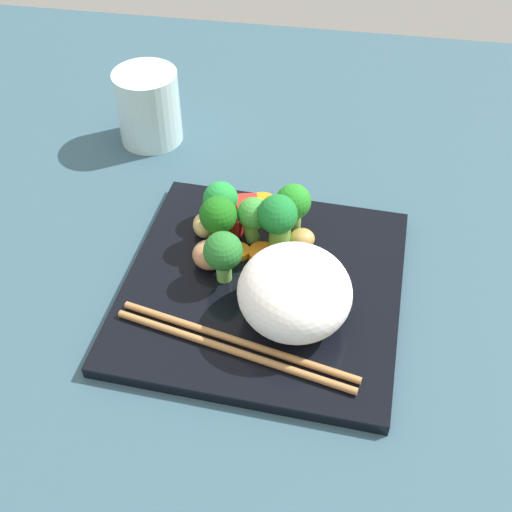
{
  "coord_description": "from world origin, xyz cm",
  "views": [
    {
      "loc": [
        -6.19,
        40.84,
        46.16
      ],
      "look_at": [
        0.89,
        -1.43,
        3.28
      ],
      "focal_mm": 45.79,
      "sensor_mm": 36.0,
      "label": 1
    }
  ],
  "objects": [
    {
      "name": "rice_mound",
      "position": [
        -3.32,
        3.71,
        4.74
      ],
      "size": [
        12.81,
        12.95,
        6.92
      ],
      "primitive_type": "ellipsoid",
      "rotation": [
        0.0,
        0.0,
        0.37
      ],
      "color": "white",
      "rests_on": "square_plate"
    },
    {
      "name": "broccoli_floret_5",
      "position": [
        3.67,
        -0.41,
        4.64
      ],
      "size": [
        3.64,
        3.64,
        5.41
      ],
      "color": "#78C054",
      "rests_on": "square_plate"
    },
    {
      "name": "pepper_chunk_0",
      "position": [
        4.07,
        -6.7,
        2.32
      ],
      "size": [
        2.47,
        2.42,
        2.09
      ],
      "primitive_type": "cube",
      "rotation": [
        0.0,
        0.0,
        1.37
      ],
      "color": "red",
      "rests_on": "square_plate"
    },
    {
      "name": "carrot_slice_1",
      "position": [
        0.01,
        -8.69,
        1.58
      ],
      "size": [
        3.59,
        3.59,
        0.61
      ],
      "primitive_type": "cylinder",
      "rotation": [
        0.0,
        0.0,
        0.35
      ],
      "color": "orange",
      "rests_on": "square_plate"
    },
    {
      "name": "broccoli_floret_0",
      "position": [
        1.91,
        -5.7,
        4.41
      ],
      "size": [
        3.15,
        3.15,
        5.11
      ],
      "color": "#68A34D",
      "rests_on": "square_plate"
    },
    {
      "name": "broccoli_floret_1",
      "position": [
        -1.76,
        -7.85,
        4.72
      ],
      "size": [
        3.54,
        3.54,
        5.44
      ],
      "color": "#7DB250",
      "rests_on": "square_plate"
    },
    {
      "name": "carrot_slice_3",
      "position": [
        2.88,
        -3.41,
        1.6
      ],
      "size": [
        2.94,
        2.94,
        0.64
      ],
      "primitive_type": "cylinder",
      "rotation": [
        0.0,
        0.0,
        2.34
      ],
      "color": "orange",
      "rests_on": "square_plate"
    },
    {
      "name": "square_plate",
      "position": [
        0.0,
        0.0,
        0.64
      ],
      "size": [
        26.71,
        26.71,
        1.28
      ],
      "primitive_type": "cube",
      "rotation": [
        0.0,
        0.0,
        -0.05
      ],
      "color": "black",
      "rests_on": "ground_plane"
    },
    {
      "name": "chicken_piece_4",
      "position": [
        5.42,
        -1.58,
        2.53
      ],
      "size": [
        4.61,
        4.62,
        2.51
      ],
      "primitive_type": "ellipsoid",
      "rotation": [
        0.0,
        0.0,
        5.45
      ],
      "color": "tan",
      "rests_on": "square_plate"
    },
    {
      "name": "pepper_chunk_1",
      "position": [
        2.98,
        -8.57,
        2.41
      ],
      "size": [
        2.81,
        3.34,
        2.26
      ],
      "primitive_type": "cube",
      "rotation": [
        0.0,
        0.0,
        4.97
      ],
      "color": "red",
      "rests_on": "square_plate"
    },
    {
      "name": "carrot_slice_2",
      "position": [
        1.77,
        -10.84,
        1.61
      ],
      "size": [
        4.43,
        4.43,
        0.66
      ],
      "primitive_type": "cylinder",
      "rotation": [
        0.0,
        0.0,
        5.46
      ],
      "color": "orange",
      "rests_on": "square_plate"
    },
    {
      "name": "chopstick_pair",
      "position": [
        1.14,
        7.85,
        1.6
      ],
      "size": [
        21.68,
        6.43,
        0.64
      ],
      "rotation": [
        0.0,
        0.0,
        2.92
      ],
      "color": "#A47342",
      "rests_on": "square_plate"
    },
    {
      "name": "chicken_piece_2",
      "position": [
        -2.99,
        -5.63,
        2.21
      ],
      "size": [
        2.57,
        2.39,
        1.86
      ],
      "primitive_type": "ellipsoid",
      "rotation": [
        0.0,
        0.0,
        3.17
      ],
      "color": "tan",
      "rests_on": "square_plate"
    },
    {
      "name": "broccoli_floret_4",
      "position": [
        -0.64,
        -4.93,
        5.07
      ],
      "size": [
        3.82,
        3.82,
        6.33
      ],
      "color": "#67AA43",
      "rests_on": "square_plate"
    },
    {
      "name": "carrot_slice_0",
      "position": [
        0.62,
        -3.45,
        1.67
      ],
      "size": [
        3.71,
        3.71,
        0.78
      ],
      "primitive_type": "cylinder",
      "rotation": [
        0.0,
        0.0,
        0.59
      ],
      "color": "orange",
      "rests_on": "square_plate"
    },
    {
      "name": "chicken_piece_3",
      "position": [
        6.9,
        -5.79,
        2.29
      ],
      "size": [
        3.07,
        3.56,
        2.02
      ],
      "primitive_type": "ellipsoid",
      "rotation": [
        0.0,
        0.0,
        1.92
      ],
      "color": "tan",
      "rests_on": "square_plate"
    },
    {
      "name": "drinking_glass",
      "position": [
        17.29,
        -22.75,
        4.36
      ],
      "size": [
        7.49,
        7.49,
        8.73
      ],
      "primitive_type": "cylinder",
      "color": "silver",
      "rests_on": "ground_plane"
    },
    {
      "name": "ground_plane",
      "position": [
        0.0,
        0.0,
        -1.0
      ],
      "size": [
        110.0,
        110.0,
        2.0
      ],
      "primitive_type": "cube",
      "color": "#31505F"
    },
    {
      "name": "broccoli_floret_2",
      "position": [
        5.05,
        -4.53,
        4.77
      ],
      "size": [
        3.66,
        3.66,
        5.63
      ],
      "color": "#599142",
      "rests_on": "square_plate"
    },
    {
      "name": "chicken_piece_0",
      "position": [
        -2.06,
        -2.76,
        2.49
      ],
      "size": [
        3.34,
        2.45,
        2.43
      ],
      "primitive_type": "ellipsoid",
      "rotation": [
        0.0,
        0.0,
        3.2
      ],
      "color": "#AE8B44",
      "rests_on": "square_plate"
    },
    {
      "name": "broccoli_floret_3",
      "position": [
        5.56,
        -7.92,
        4.01
      ],
      "size": [
        3.54,
        3.54,
        4.75
      ],
      "color": "#7AB24E",
      "rests_on": "square_plate"
    }
  ]
}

